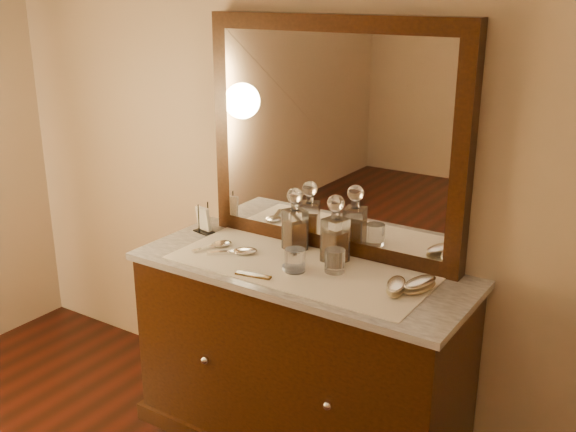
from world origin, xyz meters
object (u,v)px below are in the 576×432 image
at_px(pin_dish, 293,267).
at_px(decanter_right, 335,236).
at_px(dresser_cabinet, 301,359).
at_px(napkin_rack, 204,221).
at_px(hand_mirror_inner, 241,251).
at_px(brush_far, 420,285).
at_px(brush_near, 396,286).
at_px(mirror_frame, 333,138).
at_px(hand_mirror_outer, 218,245).
at_px(decanter_left, 295,226).
at_px(comb, 253,275).

distance_m(pin_dish, decanter_right, 0.22).
distance_m(dresser_cabinet, napkin_rack, 0.79).
height_order(pin_dish, hand_mirror_inner, hand_mirror_inner).
xyz_separation_m(napkin_rack, decanter_right, (0.70, 0.02, 0.06)).
distance_m(decanter_right, brush_far, 0.43).
distance_m(napkin_rack, brush_near, 1.05).
distance_m(mirror_frame, brush_far, 0.72).
distance_m(brush_near, hand_mirror_outer, 0.86).
height_order(decanter_left, brush_far, decanter_left).
distance_m(pin_dish, hand_mirror_inner, 0.29).
relative_size(comb, napkin_rack, 1.06).
distance_m(pin_dish, decanter_left, 0.25).
relative_size(decanter_right, hand_mirror_inner, 1.45).
xyz_separation_m(dresser_cabinet, comb, (-0.10, -0.20, 0.45)).
bearing_deg(dresser_cabinet, comb, -117.71).
bearing_deg(mirror_frame, hand_mirror_outer, -148.52).
xyz_separation_m(napkin_rack, brush_far, (1.11, -0.06, -0.03)).
xyz_separation_m(comb, decanter_left, (-0.02, 0.34, 0.10)).
bearing_deg(brush_far, pin_dish, -169.77).
bearing_deg(decanter_right, pin_dish, -121.27).
bearing_deg(comb, mirror_frame, 66.66).
xyz_separation_m(pin_dish, decanter_right, (0.10, 0.17, 0.10)).
xyz_separation_m(mirror_frame, brush_far, (0.51, -0.20, -0.47)).
bearing_deg(mirror_frame, dresser_cabinet, -90.00).
bearing_deg(hand_mirror_inner, mirror_frame, 42.69).
distance_m(pin_dish, brush_near, 0.45).
height_order(comb, hand_mirror_outer, hand_mirror_outer).
bearing_deg(mirror_frame, pin_dish, -91.80).
relative_size(brush_far, hand_mirror_outer, 0.93).
xyz_separation_m(comb, brush_near, (0.54, 0.18, 0.02)).
xyz_separation_m(mirror_frame, pin_dish, (-0.01, -0.29, -0.49)).
bearing_deg(brush_far, napkin_rack, 177.03).
relative_size(mirror_frame, decanter_left, 4.26).
bearing_deg(napkin_rack, decanter_left, 4.90).
distance_m(dresser_cabinet, decanter_left, 0.58).
bearing_deg(decanter_right, brush_far, -10.18).
height_order(brush_near, hand_mirror_inner, brush_near).
bearing_deg(decanter_left, hand_mirror_outer, -152.35).
bearing_deg(pin_dish, napkin_rack, 165.84).
bearing_deg(brush_near, pin_dish, -175.83).
distance_m(mirror_frame, hand_mirror_outer, 0.70).
xyz_separation_m(mirror_frame, hand_mirror_inner, (-0.29, -0.27, -0.49)).
bearing_deg(dresser_cabinet, decanter_right, 51.92).
bearing_deg(hand_mirror_outer, brush_near, -0.09).
distance_m(dresser_cabinet, mirror_frame, 0.97).
bearing_deg(hand_mirror_outer, dresser_cabinet, 2.12).
bearing_deg(pin_dish, decanter_left, 120.56).
relative_size(pin_dish, comb, 0.58).
height_order(napkin_rack, decanter_right, decanter_right).
xyz_separation_m(mirror_frame, comb, (-0.10, -0.44, -0.49)).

